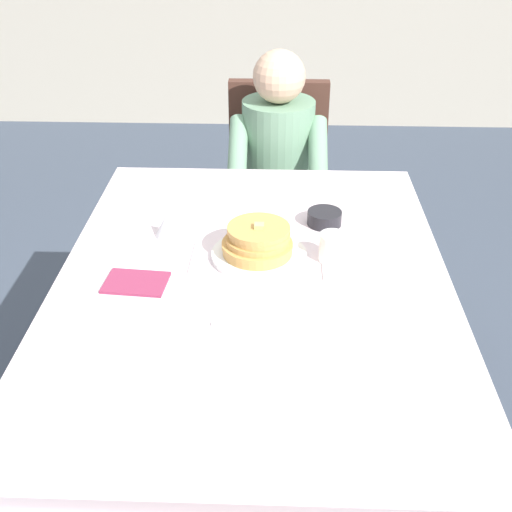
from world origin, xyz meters
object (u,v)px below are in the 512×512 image
object	(u,v)px
syrup_pitcher	(167,225)
knife_right_of_plate	(324,261)
spoon_near_edge	(241,326)
breakfast_stack	(258,241)
bowl_butter	(324,218)
fork_left_of_plate	(194,258)
chair_diner	(277,175)
dining_table_main	(253,303)
cup_coffee	(333,247)
plate_breakfast	(259,255)
diner_person	(278,160)

from	to	relation	value
syrup_pitcher	knife_right_of_plate	size ratio (longest dim) A/B	0.40
knife_right_of_plate	spoon_near_edge	world-z (taller)	same
breakfast_stack	bowl_butter	xyz separation A→B (m)	(0.21, 0.21, -0.03)
fork_left_of_plate	chair_diner	bearing A→B (deg)	-11.93
dining_table_main	cup_coffee	world-z (taller)	cup_coffee
plate_breakfast	spoon_near_edge	world-z (taller)	plate_breakfast
diner_person	fork_left_of_plate	distance (m)	0.96
plate_breakfast	syrup_pitcher	xyz separation A→B (m)	(-0.29, 0.12, 0.03)
diner_person	knife_right_of_plate	size ratio (longest dim) A/B	5.60
chair_diner	syrup_pitcher	bearing A→B (deg)	70.26
bowl_butter	spoon_near_edge	xyz separation A→B (m)	(-0.24, -0.55, -0.02)
plate_breakfast	spoon_near_edge	distance (m)	0.34
plate_breakfast	fork_left_of_plate	distance (m)	0.19
cup_coffee	plate_breakfast	bearing A→B (deg)	177.81
syrup_pitcher	spoon_near_edge	world-z (taller)	syrup_pitcher
breakfast_stack	spoon_near_edge	size ratio (longest dim) A/B	1.39
chair_diner	cup_coffee	size ratio (longest dim) A/B	8.23
diner_person	knife_right_of_plate	xyz separation A→B (m)	(0.14, -0.92, 0.07)
bowl_butter	cup_coffee	bearing A→B (deg)	-86.85
cup_coffee	bowl_butter	bearing A→B (deg)	93.15
chair_diner	plate_breakfast	size ratio (longest dim) A/B	3.32
dining_table_main	diner_person	bearing A→B (deg)	86.53
diner_person	syrup_pitcher	bearing A→B (deg)	66.72
cup_coffee	spoon_near_edge	bearing A→B (deg)	-127.18
bowl_butter	fork_left_of_plate	bearing A→B (deg)	-149.45
chair_diner	bowl_butter	distance (m)	0.89
diner_person	bowl_butter	size ratio (longest dim) A/B	10.18
breakfast_stack	cup_coffee	world-z (taller)	breakfast_stack
bowl_butter	knife_right_of_plate	xyz separation A→B (m)	(-0.01, -0.23, -0.02)
dining_table_main	syrup_pitcher	size ratio (longest dim) A/B	19.05
cup_coffee	bowl_butter	xyz separation A→B (m)	(-0.01, 0.22, -0.02)
bowl_butter	knife_right_of_plate	world-z (taller)	bowl_butter
syrup_pitcher	bowl_butter	bearing A→B (deg)	10.61
breakfast_stack	chair_diner	bearing A→B (deg)	87.16
cup_coffee	syrup_pitcher	size ratio (longest dim) A/B	1.41
plate_breakfast	bowl_butter	distance (m)	0.29
plate_breakfast	syrup_pitcher	size ratio (longest dim) A/B	3.50
dining_table_main	diner_person	distance (m)	1.02
dining_table_main	diner_person	size ratio (longest dim) A/B	1.36
diner_person	breakfast_stack	xyz separation A→B (m)	(-0.05, -0.90, 0.13)
cup_coffee	diner_person	bearing A→B (deg)	100.28
cup_coffee	fork_left_of_plate	distance (m)	0.41
plate_breakfast	breakfast_stack	bearing A→B (deg)	170.95
cup_coffee	fork_left_of_plate	world-z (taller)	cup_coffee
chair_diner	knife_right_of_plate	xyz separation A→B (m)	(0.14, -1.08, 0.21)
fork_left_of_plate	spoon_near_edge	size ratio (longest dim) A/B	1.20
chair_diner	diner_person	world-z (taller)	diner_person
fork_left_of_plate	breakfast_stack	bearing A→B (deg)	-83.15
plate_breakfast	bowl_butter	size ratio (longest dim) A/B	2.55
fork_left_of_plate	bowl_butter	bearing A→B (deg)	-58.88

